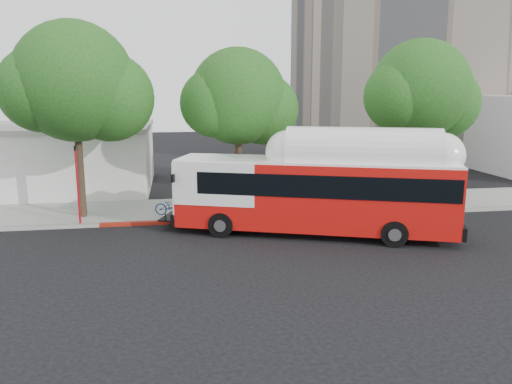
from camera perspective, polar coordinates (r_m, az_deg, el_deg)
ground at (r=21.57m, az=2.68°, el=-5.79°), size 120.00×120.00×0.00m
sidewalk at (r=27.72m, az=-0.08°, el=-1.70°), size 60.00×5.00×0.15m
curb_strip at (r=25.23m, az=0.86°, el=-3.03°), size 60.00×0.30×0.15m
red_curb_segment at (r=24.89m, az=-5.96°, el=-3.28°), size 10.00×0.32×0.16m
street_tree_left at (r=26.05m, az=-18.98°, el=11.33°), size 6.67×5.80×9.74m
street_tree_mid at (r=26.46m, az=-1.22°, el=10.42°), size 5.75×5.00×8.62m
street_tree_right at (r=29.40m, az=18.94°, el=10.60°), size 6.21×5.40×9.18m
low_commercial_bldg at (r=35.75m, az=-24.97°, el=3.60°), size 16.20×10.20×4.25m
transit_bus at (r=22.47m, az=6.85°, el=-0.34°), size 13.20×6.71×3.91m
signal_pole at (r=25.10m, az=-19.71°, el=0.71°), size 0.11×0.37×3.89m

